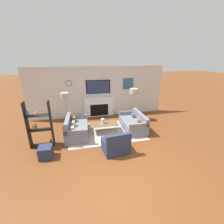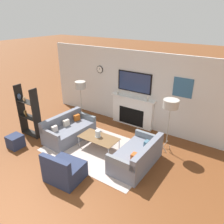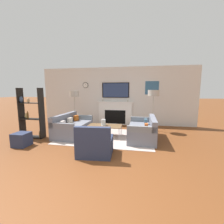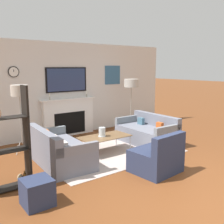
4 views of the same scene
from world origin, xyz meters
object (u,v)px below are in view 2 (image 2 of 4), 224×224
(floor_lamp_right, at_px, (171,105))
(shelf_unit, at_px, (28,113))
(hurricane_candle, at_px, (98,134))
(couch_left, at_px, (69,130))
(couch_right, at_px, (137,157))
(coffee_table, at_px, (99,138))
(floor_lamp_left, at_px, (80,86))
(ottoman, at_px, (15,141))
(armchair, at_px, (64,170))

(floor_lamp_right, distance_m, shelf_unit, 4.54)
(hurricane_candle, bearing_deg, couch_left, -175.61)
(couch_right, xyz_separation_m, coffee_table, (-1.34, 0.06, 0.09))
(couch_right, height_order, hurricane_candle, couch_right)
(floor_lamp_left, distance_m, ottoman, 2.81)
(hurricane_candle, xyz_separation_m, shelf_unit, (-2.39, -0.63, 0.33))
(hurricane_candle, distance_m, shelf_unit, 2.49)
(floor_lamp_right, bearing_deg, shelf_unit, -158.32)
(hurricane_candle, bearing_deg, shelf_unit, -165.21)
(hurricane_candle, relative_size, floor_lamp_left, 0.13)
(floor_lamp_left, relative_size, shelf_unit, 0.94)
(couch_right, xyz_separation_m, floor_lamp_right, (0.39, 1.12, 1.23))
(couch_right, relative_size, shelf_unit, 0.95)
(couch_right, distance_m, hurricane_candle, 1.41)
(couch_left, height_order, armchair, armchair)
(coffee_table, height_order, floor_lamp_left, floor_lamp_left)
(couch_right, height_order, shelf_unit, shelf_unit)
(shelf_unit, bearing_deg, floor_lamp_right, 21.68)
(floor_lamp_left, bearing_deg, armchair, -56.94)
(couch_right, distance_m, coffee_table, 1.35)
(coffee_table, xyz_separation_m, hurricane_candle, (-0.05, 0.03, 0.12))
(shelf_unit, bearing_deg, hurricane_candle, 14.79)
(couch_left, xyz_separation_m, armchair, (1.32, -1.52, -0.01))
(couch_right, distance_m, floor_lamp_right, 1.71)
(hurricane_candle, relative_size, shelf_unit, 0.13)
(coffee_table, bearing_deg, armchair, -85.58)
(armchair, relative_size, floor_lamp_left, 0.57)
(couch_right, xyz_separation_m, shelf_unit, (-3.78, -0.54, 0.54))
(hurricane_candle, relative_size, ottoman, 0.52)
(ottoman, bearing_deg, floor_lamp_left, 76.41)
(armchair, relative_size, shelf_unit, 0.53)
(couch_left, distance_m, ottoman, 1.65)
(coffee_table, height_order, ottoman, ottoman)
(hurricane_candle, bearing_deg, couch_right, -3.79)
(hurricane_candle, distance_m, floor_lamp_left, 2.09)
(armchair, xyz_separation_m, hurricane_candle, (-0.17, 1.60, 0.21))
(armchair, relative_size, coffee_table, 0.76)
(armchair, relative_size, ottoman, 2.19)
(hurricane_candle, xyz_separation_m, ottoman, (-2.13, -1.41, -0.28))
(hurricane_candle, bearing_deg, floor_lamp_right, 29.94)
(coffee_table, relative_size, hurricane_candle, 5.58)
(ottoman, bearing_deg, floor_lamp_right, 31.91)
(armchair, height_order, floor_lamp_left, floor_lamp_left)
(couch_left, height_order, hurricane_candle, couch_left)
(armchair, bearing_deg, hurricane_candle, 96.08)
(floor_lamp_left, height_order, shelf_unit, shelf_unit)
(couch_left, relative_size, floor_lamp_right, 1.03)
(couch_left, relative_size, couch_right, 1.05)
(coffee_table, bearing_deg, couch_left, -177.33)
(floor_lamp_left, height_order, ottoman, floor_lamp_left)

